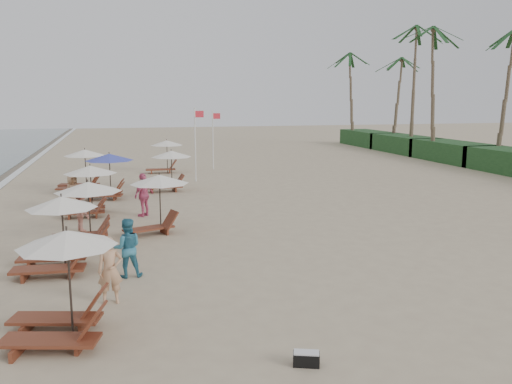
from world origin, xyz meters
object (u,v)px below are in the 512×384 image
object	(u,v)px
beachgoer_near	(110,270)
beachgoer_far_b	(73,192)
inland_station_1	(168,167)
flag_pole_near	(196,141)
beachgoer_mid_b	(81,209)
lounger_station_0	(57,291)
lounger_station_2	(83,214)
lounger_station_3	(87,189)
lounger_station_4	(106,175)
beachgoer_mid_a	(127,248)
lounger_station_5	(80,173)
inland_station_2	(164,153)
beachgoer_far_a	(144,195)
lounger_station_1	(54,238)
duffel_bag	(306,358)
inland_station_0	(155,197)

from	to	relation	value
beachgoer_near	beachgoer_far_b	bearing A→B (deg)	93.62
inland_station_1	flag_pole_near	bearing A→B (deg)	56.57
inland_station_1	beachgoer_mid_b	world-z (taller)	inland_station_1
lounger_station_0	lounger_station_2	size ratio (longest dim) A/B	0.99
lounger_station_3	lounger_station_4	distance (m)	4.03
lounger_station_0	lounger_station_4	size ratio (longest dim) A/B	0.95
beachgoer_near	beachgoer_mid_a	size ratio (longest dim) A/B	0.99
lounger_station_5	beachgoer_far_b	xyz separation A→B (m)	(-0.06, -4.92, -0.24)
lounger_station_0	inland_station_2	world-z (taller)	lounger_station_0
beachgoer_mid_a	beachgoer_far_a	xyz separation A→B (m)	(0.88, 8.02, 0.09)
inland_station_2	lounger_station_1	bearing A→B (deg)	-103.67
inland_station_1	duffel_bag	xyz separation A→B (m)	(0.70, -20.38, -1.18)
lounger_station_4	lounger_station_0	bearing A→B (deg)	-92.51
lounger_station_2	beachgoer_far_a	distance (m)	4.82
lounger_station_4	beachgoer_mid_a	distance (m)	12.86
lounger_station_3	inland_station_2	xyz separation A→B (m)	(4.49, 12.85, 0.18)
beachgoer_mid_b	beachgoer_far_b	size ratio (longest dim) A/B	1.04
beachgoer_mid_b	flag_pole_near	bearing A→B (deg)	-54.71
lounger_station_0	lounger_station_3	xyz separation A→B (m)	(-0.03, 12.68, 0.07)
duffel_bag	lounger_station_5	bearing A→B (deg)	104.05
inland_station_1	beachgoer_far_a	xyz separation A→B (m)	(-1.61, -6.16, -0.38)
lounger_station_4	lounger_station_2	bearing A→B (deg)	-94.04
flag_pole_near	lounger_station_1	bearing A→B (deg)	-112.12
lounger_station_2	beachgoer_far_a	size ratio (longest dim) A/B	1.36
lounger_station_1	beachgoer_far_b	world-z (taller)	lounger_station_1
lounger_station_4	beachgoer_far_a	xyz separation A→B (m)	(1.65, -4.81, -0.27)
lounger_station_5	beachgoer_mid_a	size ratio (longest dim) A/B	1.62
lounger_station_5	flag_pole_near	xyz separation A→B (m)	(6.71, 1.98, 1.47)
beachgoer_near	inland_station_0	bearing A→B (deg)	72.17
flag_pole_near	lounger_station_5	bearing A→B (deg)	-163.58
lounger_station_4	beachgoer_far_a	distance (m)	5.09
beachgoer_far_b	flag_pole_near	size ratio (longest dim) A/B	0.36
lounger_station_4	lounger_station_1	bearing A→B (deg)	-96.29
lounger_station_3	inland_station_2	world-z (taller)	inland_station_2
lounger_station_3	beachgoer_mid_b	bearing A→B (deg)	-91.33
lounger_station_2	lounger_station_3	bearing A→B (deg)	91.34
lounger_station_4	inland_station_2	xyz separation A→B (m)	(3.73, 8.88, 0.13)
lounger_station_2	inland_station_2	size ratio (longest dim) A/B	0.94
lounger_station_4	lounger_station_5	size ratio (longest dim) A/B	0.96
beachgoer_mid_b	beachgoer_far_a	distance (m)	3.20
beachgoer_mid_a	flag_pole_near	xyz separation A→B (m)	(4.53, 17.27, 1.65)
inland_station_0	beachgoer_mid_a	xyz separation A→B (m)	(-1.16, -4.92, -0.55)
inland_station_1	beachgoer_far_b	world-z (taller)	inland_station_1
lounger_station_4	duffel_bag	size ratio (longest dim) A/B	4.77
lounger_station_0	lounger_station_5	world-z (taller)	lounger_station_0
lounger_station_3	lounger_station_1	bearing A→B (deg)	-93.97
lounger_station_2	beachgoer_near	distance (m)	5.82
lounger_station_5	flag_pole_near	world-z (taller)	flag_pole_near
inland_station_1	duffel_bag	world-z (taller)	inland_station_1
lounger_station_0	beachgoer_mid_b	xyz separation A→B (m)	(-0.09, 9.82, -0.25)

